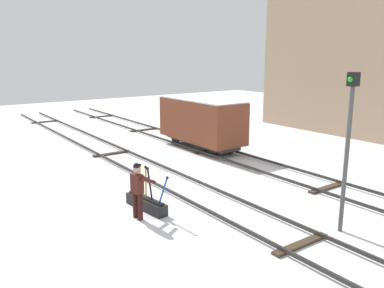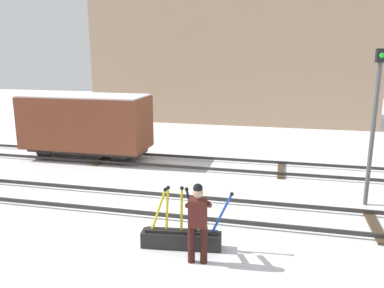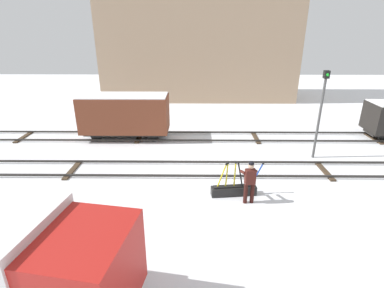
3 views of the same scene
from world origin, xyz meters
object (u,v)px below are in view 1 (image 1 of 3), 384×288
(switch_lever_frame, at_px, (146,202))
(rail_worker, at_px, (138,187))
(signal_post, at_px, (348,139))
(freight_car_far_end, at_px, (201,121))

(switch_lever_frame, height_order, rail_worker, rail_worker)
(rail_worker, relative_size, signal_post, 0.40)
(rail_worker, bearing_deg, switch_lever_frame, 126.19)
(rail_worker, height_order, signal_post, signal_post)
(freight_car_far_end, bearing_deg, rail_worker, -48.56)
(switch_lever_frame, bearing_deg, signal_post, 32.40)
(switch_lever_frame, bearing_deg, freight_car_far_end, 124.87)
(switch_lever_frame, xyz_separation_m, rail_worker, (0.49, -0.53, 0.73))
(signal_post, bearing_deg, rail_worker, -133.97)
(switch_lever_frame, height_order, signal_post, signal_post)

